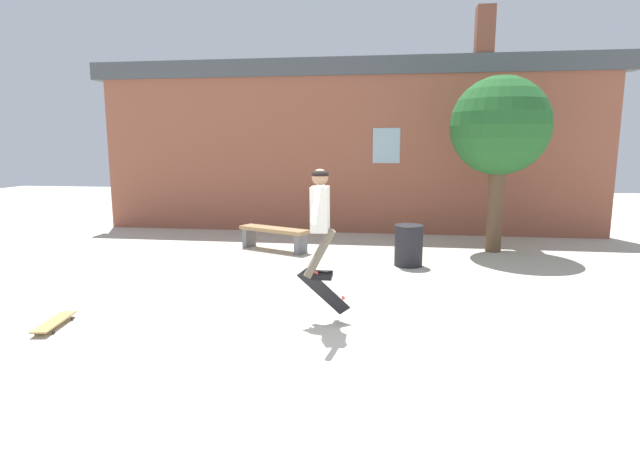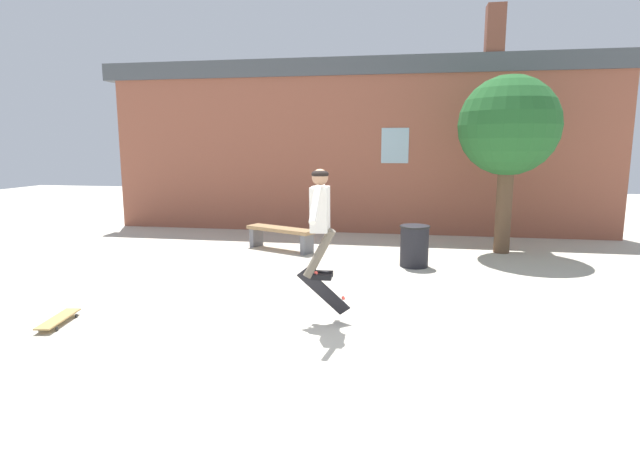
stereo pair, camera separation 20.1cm
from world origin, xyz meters
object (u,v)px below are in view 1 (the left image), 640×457
Objects in this scene: tree_right at (500,128)px; trash_bin at (409,244)px; park_bench at (274,234)px; skater at (320,214)px; skateboard_resting at (54,322)px; skateboard_flipping at (324,291)px.

tree_right is 3.38m from trash_bin.
tree_right reaches higher than park_bench.
skateboard_resting is (-3.38, -0.65, -1.39)m from skater.
skateboard_flipping is (1.72, -4.47, 0.06)m from park_bench.
skater is (-3.17, -5.01, -1.24)m from tree_right.
trash_bin is 3.62m from skateboard_flipping.
skateboard_flipping is at bearing -121.77° from tree_right.
tree_right is 6.34m from skateboard_flipping.
skateboard_flipping is at bearing -44.38° from park_bench.
trash_bin is at bearing -139.61° from tree_right.
trash_bin is (-1.91, -1.62, -2.27)m from tree_right.
trash_bin is 0.57× the size of skater.
skater is at bearing -44.87° from park_bench.
skateboard_resting is (-1.71, -5.10, -0.30)m from park_bench.
park_bench is at bearing -173.34° from tree_right.
park_bench is 2.08× the size of skateboard_resting.
trash_bin is at bearing 53.37° from skateboard_flipping.
trash_bin reaches higher than skateboard_resting.
trash_bin is (2.94, -1.06, 0.05)m from park_bench.
skater is 2.04× the size of skateboard_flipping.
tree_right is 9.05m from skateboard_resting.
park_bench is 4.79m from skateboard_flipping.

